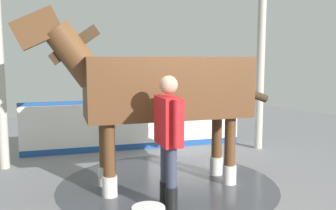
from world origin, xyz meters
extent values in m
cube|color=gray|center=(0.00, 0.00, -0.01)|extent=(16.00, 16.00, 0.02)
cylinder|color=#42444C|center=(-0.33, -0.13, 0.00)|extent=(3.17, 3.17, 0.00)
cube|color=white|center=(-2.35, 0.64, 0.48)|extent=(1.62, 4.13, 0.95)
cube|color=#1E4C99|center=(-2.35, 0.64, 0.98)|extent=(1.65, 4.14, 0.06)
cube|color=#1E4C99|center=(-2.35, 0.64, 0.06)|extent=(1.63, 4.14, 0.12)
cylinder|color=#B7B2A8|center=(-2.62, -1.80, 1.46)|extent=(0.16, 0.16, 2.93)
cylinder|color=#B7B2A8|center=(-0.93, 2.64, 1.46)|extent=(0.16, 0.16, 2.93)
cube|color=brown|center=(-0.33, -0.13, 1.42)|extent=(1.61, 2.44, 0.85)
cylinder|color=brown|center=(-0.42, -1.02, 0.50)|extent=(0.16, 0.16, 1.00)
cylinder|color=silver|center=(-0.42, -1.02, 0.14)|extent=(0.20, 0.20, 0.28)
cylinder|color=brown|center=(-0.86, -0.86, 0.50)|extent=(0.16, 0.16, 1.00)
cylinder|color=silver|center=(-0.86, -0.86, 0.14)|extent=(0.20, 0.20, 0.28)
cylinder|color=brown|center=(0.20, 0.60, 0.50)|extent=(0.16, 0.16, 1.00)
cylinder|color=silver|center=(0.20, 0.60, 0.14)|extent=(0.20, 0.20, 0.28)
cylinder|color=brown|center=(-0.24, 0.77, 0.50)|extent=(0.16, 0.16, 1.00)
cylinder|color=silver|center=(-0.24, 0.77, 0.14)|extent=(0.20, 0.20, 0.28)
cylinder|color=brown|center=(-0.78, -1.30, 1.87)|extent=(0.63, 0.85, 0.87)
cube|color=#382819|center=(-0.78, -1.30, 2.00)|extent=(0.30, 0.65, 0.53)
cube|color=brown|center=(-0.94, -1.72, 2.20)|extent=(0.49, 0.71, 0.56)
cylinder|color=#382819|center=(0.11, 1.04, 1.32)|extent=(0.36, 0.70, 0.35)
cylinder|color=black|center=(0.30, -0.64, 0.16)|extent=(0.15, 0.15, 0.32)
cylinder|color=#383D51|center=(0.30, -0.64, 0.57)|extent=(0.13, 0.13, 0.49)
cylinder|color=black|center=(0.50, -0.71, 0.16)|extent=(0.15, 0.15, 0.32)
cylinder|color=#383D51|center=(0.50, -0.71, 0.57)|extent=(0.13, 0.13, 0.49)
cube|color=red|center=(0.40, -0.67, 1.10)|extent=(0.52, 0.36, 0.57)
cylinder|color=red|center=(0.13, -0.58, 1.11)|extent=(0.09, 0.09, 0.54)
cylinder|color=red|center=(0.67, -0.77, 1.11)|extent=(0.09, 0.09, 0.54)
sphere|color=tan|center=(0.40, -0.67, 1.52)|extent=(0.22, 0.22, 0.22)
cylinder|color=white|center=(0.81, -1.25, 0.30)|extent=(0.35, 0.35, 0.03)
camera|label=1|loc=(3.85, -3.33, 1.85)|focal=40.07mm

